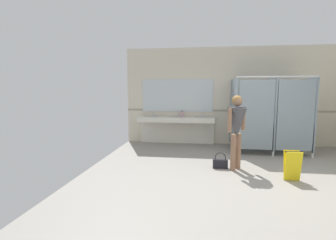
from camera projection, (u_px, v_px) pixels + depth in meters
ground_plane at (259, 181)px, 4.64m from camera, size 6.96×6.75×0.10m
wall_back at (238, 96)px, 7.54m from camera, size 6.96×0.12×2.98m
wall_back_tile_band at (237, 111)px, 7.53m from camera, size 6.96×0.01×0.06m
vanity_counter at (176, 124)px, 7.63m from camera, size 2.32×0.55×0.97m
mirror_panel at (177, 95)px, 7.72m from camera, size 2.22×0.02×1.02m
bathroom_stalls at (270, 113)px, 6.56m from camera, size 1.95×1.37×2.03m
person_standing at (237, 124)px, 5.09m from camera, size 0.57×0.57×1.57m
handbag at (220, 163)px, 5.28m from camera, size 0.31×0.11×0.35m
soap_dispenser at (182, 114)px, 7.65m from camera, size 0.07×0.07×0.20m
wet_floor_sign at (292, 165)px, 4.53m from camera, size 0.28×0.19×0.56m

